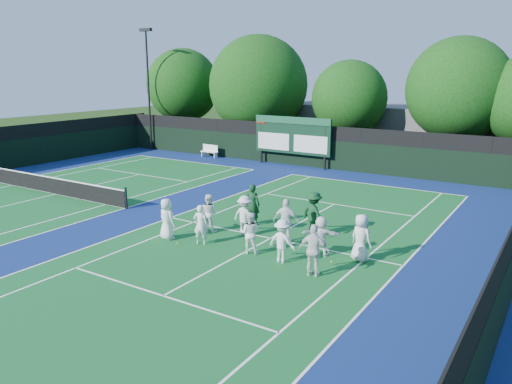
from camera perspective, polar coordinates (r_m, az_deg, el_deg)
The scene contains 30 objects.
ground at distance 19.82m, azimuth 0.18°, elevation -6.14°, with size 120.00×120.00×0.00m, color #1A360E.
court_apron at distance 24.11m, azimuth -10.64°, elevation -2.72°, with size 34.00×32.00×0.01m, color navy.
near_court at distance 20.61m, azimuth 1.68°, elevation -5.31°, with size 11.05×23.85×0.01m.
left_court at distance 30.02m, azimuth -21.87°, elevation -0.22°, with size 11.05×23.85×0.01m.
back_fence at distance 35.94m, azimuth 5.86°, elevation 5.06°, with size 34.00×0.08×3.00m.
scoreboard at distance 35.92m, azimuth 4.14°, elevation 6.43°, with size 6.00×0.21×3.55m.
clubhouse at distance 41.76m, azimuth 15.86°, elevation 6.71°, with size 18.00×6.00×4.00m, color #5A5B5F.
light_pole_left at distance 44.15m, azimuth -12.25°, elevation 12.87°, with size 1.20×0.30×10.12m.
tennis_net at distance 29.92m, azimuth -21.95°, elevation 0.68°, with size 11.30×0.10×1.10m.
bench at distance 39.95m, azimuth -5.30°, elevation 4.75°, with size 1.60×0.55×0.99m.
tree_a at distance 46.53m, azimuth -8.12°, elevation 11.76°, with size 6.55×6.55×8.69m.
tree_b at distance 41.74m, azimuth 0.49°, elevation 11.81°, with size 8.09×8.09×9.59m.
tree_c at distance 38.12m, azimuth 10.86°, elevation 10.29°, with size 5.54×5.54×7.52m.
tree_d at distance 35.94m, azimuth 22.39°, elevation 10.54°, with size 6.77×6.77×8.93m.
tennis_ball_0 at distance 20.19m, azimuth -8.93°, elevation -5.83°, with size 0.07×0.07×0.07m, color #C6E71B.
tennis_ball_3 at distance 24.06m, azimuth -1.11°, elevation -2.44°, with size 0.07×0.07×0.07m, color #C6E71B.
tennis_ball_4 at distance 21.35m, azimuth 6.44°, elevation -4.65°, with size 0.07×0.07×0.07m, color #C6E71B.
tennis_ball_5 at distance 18.32m, azimuth 8.63°, elevation -7.89°, with size 0.07×0.07×0.07m, color #C6E71B.
player_front_0 at distance 20.62m, azimuth -10.17°, elevation -3.06°, with size 0.84×0.54×1.71m, color white.
player_front_1 at distance 19.84m, azimuth -6.34°, elevation -3.72°, with size 0.59×0.39×1.62m, color white.
player_front_2 at distance 18.77m, azimuth -0.71°, elevation -4.69°, with size 0.78×0.61×1.61m, color white.
player_front_3 at distance 17.93m, azimuth 3.01°, elevation -5.63°, with size 1.03×0.59×1.60m, color white.
player_front_4 at distance 16.81m, azimuth 6.63°, elevation -6.66°, with size 1.06×0.44×1.81m, color silver.
player_back_0 at distance 21.38m, azimuth -5.43°, elevation -2.39°, with size 0.80×0.62×1.64m, color white.
player_back_1 at distance 20.75m, azimuth -1.29°, elevation -2.73°, with size 1.11×0.64×1.71m, color silver.
player_back_2 at distance 19.91m, azimuth 3.46°, elevation -3.32°, with size 1.06×0.44×1.81m, color white.
player_back_3 at distance 18.67m, azimuth 7.41°, elevation -5.02°, with size 1.43×0.46×1.54m, color white.
player_back_4 at distance 18.39m, azimuth 11.89°, elevation -5.14°, with size 0.86×0.56×1.76m, color silver.
coach_left at distance 22.15m, azimuth -0.40°, elevation -1.45°, with size 0.68×0.45×1.87m, color #0E3519.
coach_right at distance 20.95m, azimuth 6.61°, elevation -2.45°, with size 1.20×0.69×1.86m, color #103B1C.
Camera 1 is at (10.01, -15.72, 6.74)m, focal length 35.00 mm.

